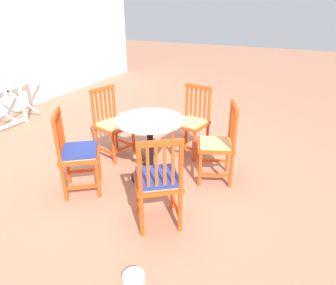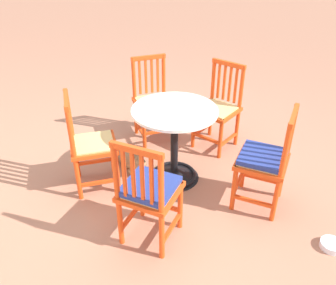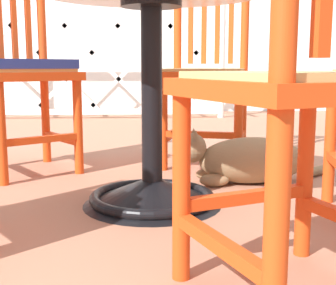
{
  "view_description": "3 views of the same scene",
  "coord_description": "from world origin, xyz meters",
  "px_view_note": "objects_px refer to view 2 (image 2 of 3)",
  "views": [
    {
      "loc": [
        -2.68,
        -1.35,
        1.88
      ],
      "look_at": [
        0.2,
        -0.02,
        0.4
      ],
      "focal_mm": 32.23,
      "sensor_mm": 36.0,
      "label": 1
    },
    {
      "loc": [
        -2.35,
        1.59,
        2.1
      ],
      "look_at": [
        0.13,
        0.14,
        0.34
      ],
      "focal_mm": 38.25,
      "sensor_mm": 36.0,
      "label": 2
    },
    {
      "loc": [
        -0.0,
        -1.46,
        0.47
      ],
      "look_at": [
        0.09,
        0.21,
        0.2
      ],
      "focal_mm": 50.66,
      "sensor_mm": 36.0,
      "label": 3
    }
  ],
  "objects_px": {
    "orange_chair_at_corner": "(265,161)",
    "orange_chair_tucked_in": "(90,145)",
    "tabby_cat": "(130,158)",
    "orange_chair_near_fence": "(149,192)",
    "pet_water_bowl": "(331,245)",
    "orange_chair_facing_out": "(218,109)",
    "orange_chair_by_planter": "(153,102)",
    "cafe_table": "(174,152)"
  },
  "relations": [
    {
      "from": "orange_chair_at_corner",
      "to": "orange_chair_tucked_in",
      "type": "distance_m",
      "value": 1.5
    },
    {
      "from": "orange_chair_at_corner",
      "to": "tabby_cat",
      "type": "xyz_separation_m",
      "value": [
        1.07,
        0.73,
        -0.35
      ]
    },
    {
      "from": "orange_chair_near_fence",
      "to": "tabby_cat",
      "type": "height_order",
      "value": "orange_chair_near_fence"
    },
    {
      "from": "tabby_cat",
      "to": "pet_water_bowl",
      "type": "distance_m",
      "value": 1.94
    },
    {
      "from": "orange_chair_at_corner",
      "to": "tabby_cat",
      "type": "bearing_deg",
      "value": 34.34
    },
    {
      "from": "tabby_cat",
      "to": "pet_water_bowl",
      "type": "relative_size",
      "value": 4.25
    },
    {
      "from": "orange_chair_at_corner",
      "to": "orange_chair_tucked_in",
      "type": "relative_size",
      "value": 1.0
    },
    {
      "from": "orange_chair_near_fence",
      "to": "orange_chair_tucked_in",
      "type": "height_order",
      "value": "same"
    },
    {
      "from": "orange_chair_near_fence",
      "to": "orange_chair_facing_out",
      "type": "distance_m",
      "value": 1.53
    },
    {
      "from": "orange_chair_at_corner",
      "to": "orange_chair_by_planter",
      "type": "distance_m",
      "value": 1.5
    },
    {
      "from": "cafe_table",
      "to": "orange_chair_facing_out",
      "type": "height_order",
      "value": "orange_chair_facing_out"
    },
    {
      "from": "orange_chair_tucked_in",
      "to": "tabby_cat",
      "type": "bearing_deg",
      "value": -76.52
    },
    {
      "from": "orange_chair_near_fence",
      "to": "cafe_table",
      "type": "bearing_deg",
      "value": -44.58
    },
    {
      "from": "orange_chair_by_planter",
      "to": "pet_water_bowl",
      "type": "relative_size",
      "value": 5.36
    },
    {
      "from": "orange_chair_near_fence",
      "to": "orange_chair_at_corner",
      "type": "bearing_deg",
      "value": -97.26
    },
    {
      "from": "orange_chair_at_corner",
      "to": "orange_chair_facing_out",
      "type": "distance_m",
      "value": 1.01
    },
    {
      "from": "orange_chair_near_fence",
      "to": "pet_water_bowl",
      "type": "relative_size",
      "value": 5.36
    },
    {
      "from": "orange_chair_near_fence",
      "to": "orange_chair_at_corner",
      "type": "relative_size",
      "value": 1.0
    },
    {
      "from": "orange_chair_facing_out",
      "to": "orange_chair_tucked_in",
      "type": "xyz_separation_m",
      "value": [
        -0.01,
        1.41,
        0.0
      ]
    },
    {
      "from": "orange_chair_by_planter",
      "to": "pet_water_bowl",
      "type": "bearing_deg",
      "value": -170.29
    },
    {
      "from": "tabby_cat",
      "to": "pet_water_bowl",
      "type": "bearing_deg",
      "value": -153.76
    },
    {
      "from": "cafe_table",
      "to": "tabby_cat",
      "type": "relative_size",
      "value": 1.05
    },
    {
      "from": "orange_chair_near_fence",
      "to": "orange_chair_tucked_in",
      "type": "xyz_separation_m",
      "value": [
        0.84,
        0.14,
        -0.01
      ]
    },
    {
      "from": "orange_chair_facing_out",
      "to": "orange_chair_tucked_in",
      "type": "height_order",
      "value": "same"
    },
    {
      "from": "orange_chair_by_planter",
      "to": "orange_chair_tucked_in",
      "type": "relative_size",
      "value": 1.0
    },
    {
      "from": "orange_chair_facing_out",
      "to": "orange_chair_near_fence",
      "type": "bearing_deg",
      "value": 123.82
    },
    {
      "from": "orange_chair_facing_out",
      "to": "pet_water_bowl",
      "type": "relative_size",
      "value": 5.36
    },
    {
      "from": "orange_chair_at_corner",
      "to": "pet_water_bowl",
      "type": "xyz_separation_m",
      "value": [
        -0.67,
        -0.13,
        -0.42
      ]
    },
    {
      "from": "orange_chair_near_fence",
      "to": "pet_water_bowl",
      "type": "distance_m",
      "value": 1.44
    },
    {
      "from": "orange_chair_at_corner",
      "to": "orange_chair_facing_out",
      "type": "bearing_deg",
      "value": -15.11
    },
    {
      "from": "orange_chair_facing_out",
      "to": "pet_water_bowl",
      "type": "xyz_separation_m",
      "value": [
        -1.64,
        0.14,
        -0.41
      ]
    },
    {
      "from": "orange_chair_by_planter",
      "to": "pet_water_bowl",
      "type": "distance_m",
      "value": 2.21
    },
    {
      "from": "orange_chair_near_fence",
      "to": "pet_water_bowl",
      "type": "xyz_separation_m",
      "value": [
        -0.79,
        -1.13,
        -0.42
      ]
    },
    {
      "from": "orange_chair_by_planter",
      "to": "tabby_cat",
      "type": "bearing_deg",
      "value": 129.69
    },
    {
      "from": "orange_chair_near_fence",
      "to": "orange_chair_by_planter",
      "type": "relative_size",
      "value": 1.0
    },
    {
      "from": "cafe_table",
      "to": "orange_chair_tucked_in",
      "type": "height_order",
      "value": "orange_chair_tucked_in"
    },
    {
      "from": "orange_chair_tucked_in",
      "to": "pet_water_bowl",
      "type": "bearing_deg",
      "value": -142.2
    },
    {
      "from": "orange_chair_near_fence",
      "to": "tabby_cat",
      "type": "bearing_deg",
      "value": -16.09
    },
    {
      "from": "tabby_cat",
      "to": "cafe_table",
      "type": "bearing_deg",
      "value": -142.82
    },
    {
      "from": "orange_chair_tucked_in",
      "to": "pet_water_bowl",
      "type": "relative_size",
      "value": 5.36
    },
    {
      "from": "orange_chair_at_corner",
      "to": "pet_water_bowl",
      "type": "height_order",
      "value": "orange_chair_at_corner"
    },
    {
      "from": "orange_chair_facing_out",
      "to": "tabby_cat",
      "type": "height_order",
      "value": "orange_chair_facing_out"
    }
  ]
}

